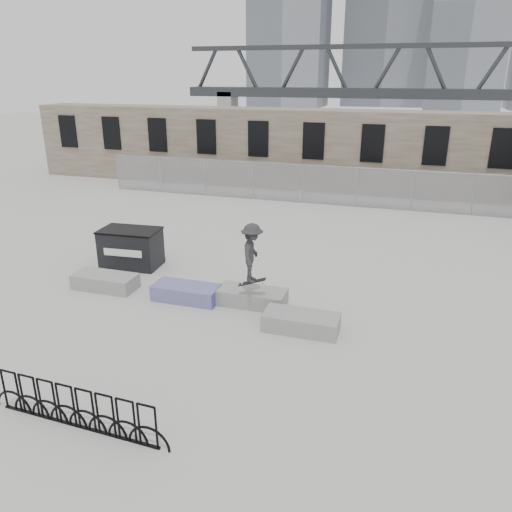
{
  "coord_description": "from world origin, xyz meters",
  "views": [
    {
      "loc": [
        5.36,
        -12.72,
        6.46
      ],
      "look_at": [
        1.17,
        0.63,
        1.3
      ],
      "focal_mm": 35.0,
      "sensor_mm": 36.0,
      "label": 1
    }
  ],
  "objects_px": {
    "planter_center_left": "(187,292)",
    "planter_offset": "(301,321)",
    "planter_far_left": "(105,281)",
    "planter_center_right": "(252,296)",
    "bike_rack": "(76,408)",
    "skateboarder": "(252,253)",
    "dumpster": "(131,248)"
  },
  "relations": [
    {
      "from": "planter_center_left",
      "to": "planter_offset",
      "type": "relative_size",
      "value": 1.0
    },
    {
      "from": "planter_far_left",
      "to": "planter_center_right",
      "type": "xyz_separation_m",
      "value": [
        4.8,
        0.29,
        0.0
      ]
    },
    {
      "from": "bike_rack",
      "to": "skateboarder",
      "type": "height_order",
      "value": "skateboarder"
    },
    {
      "from": "dumpster",
      "to": "planter_offset",
      "type": "bearing_deg",
      "value": -26.99
    },
    {
      "from": "dumpster",
      "to": "bike_rack",
      "type": "height_order",
      "value": "dumpster"
    },
    {
      "from": "planter_far_left",
      "to": "planter_offset",
      "type": "bearing_deg",
      "value": -7.26
    },
    {
      "from": "planter_offset",
      "to": "bike_rack",
      "type": "distance_m",
      "value": 6.05
    },
    {
      "from": "dumpster",
      "to": "skateboarder",
      "type": "bearing_deg",
      "value": -26.39
    },
    {
      "from": "planter_center_right",
      "to": "bike_rack",
      "type": "relative_size",
      "value": 0.5
    },
    {
      "from": "planter_center_right",
      "to": "skateboarder",
      "type": "height_order",
      "value": "skateboarder"
    },
    {
      "from": "planter_center_left",
      "to": "skateboarder",
      "type": "height_order",
      "value": "skateboarder"
    },
    {
      "from": "planter_center_left",
      "to": "dumpster",
      "type": "height_order",
      "value": "dumpster"
    },
    {
      "from": "bike_rack",
      "to": "skateboarder",
      "type": "xyz_separation_m",
      "value": [
        1.67,
        5.82,
        1.32
      ]
    },
    {
      "from": "dumpster",
      "to": "skateboarder",
      "type": "relative_size",
      "value": 1.16
    },
    {
      "from": "planter_center_right",
      "to": "planter_offset",
      "type": "relative_size",
      "value": 1.0
    },
    {
      "from": "planter_center_right",
      "to": "skateboarder",
      "type": "xyz_separation_m",
      "value": [
        0.13,
        -0.38,
        1.5
      ]
    },
    {
      "from": "skateboarder",
      "to": "planter_center_left",
      "type": "bearing_deg",
      "value": 78.44
    },
    {
      "from": "dumpster",
      "to": "skateboarder",
      "type": "distance_m",
      "value": 5.67
    },
    {
      "from": "planter_offset",
      "to": "planter_far_left",
      "type": "bearing_deg",
      "value": 172.74
    },
    {
      "from": "planter_offset",
      "to": "skateboarder",
      "type": "distance_m",
      "value": 2.32
    },
    {
      "from": "planter_center_right",
      "to": "dumpster",
      "type": "height_order",
      "value": "dumpster"
    },
    {
      "from": "planter_center_left",
      "to": "planter_center_right",
      "type": "height_order",
      "value": "same"
    },
    {
      "from": "planter_center_right",
      "to": "bike_rack",
      "type": "height_order",
      "value": "bike_rack"
    },
    {
      "from": "planter_far_left",
      "to": "planter_offset",
      "type": "relative_size",
      "value": 1.0
    },
    {
      "from": "planter_far_left",
      "to": "dumpster",
      "type": "xyz_separation_m",
      "value": [
        -0.22,
        2.0,
        0.43
      ]
    },
    {
      "from": "planter_center_left",
      "to": "bike_rack",
      "type": "relative_size",
      "value": 0.5
    },
    {
      "from": "planter_center_left",
      "to": "bike_rack",
      "type": "height_order",
      "value": "bike_rack"
    },
    {
      "from": "dumpster",
      "to": "planter_far_left",
      "type": "bearing_deg",
      "value": -87.88
    },
    {
      "from": "planter_far_left",
      "to": "planter_center_left",
      "type": "xyz_separation_m",
      "value": [
        2.82,
        -0.0,
        0.0
      ]
    },
    {
      "from": "planter_offset",
      "to": "skateboarder",
      "type": "relative_size",
      "value": 1.08
    },
    {
      "from": "planter_center_left",
      "to": "skateboarder",
      "type": "distance_m",
      "value": 2.59
    },
    {
      "from": "planter_center_left",
      "to": "bike_rack",
      "type": "bearing_deg",
      "value": -85.71
    }
  ]
}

